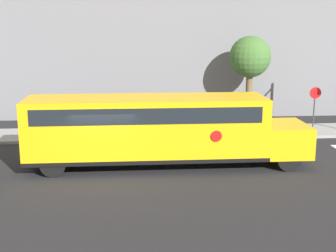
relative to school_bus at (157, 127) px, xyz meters
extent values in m
plane|color=black|center=(-2.16, -0.80, -1.70)|extent=(60.00, 60.00, 0.00)
cube|color=gray|center=(-2.16, 5.70, -1.63)|extent=(44.00, 3.00, 0.15)
cube|color=slate|center=(-2.16, 12.20, 3.24)|extent=(32.00, 4.00, 9.88)
cube|color=#EAA80F|center=(-0.42, 0.00, -0.01)|extent=(9.84, 2.50, 2.49)
cube|color=#EAA80F|center=(5.43, 0.00, -0.60)|extent=(1.87, 2.50, 1.30)
cube|color=black|center=(-0.42, 0.00, -1.17)|extent=(9.84, 2.54, 0.16)
cube|color=black|center=(-0.42, 0.00, 0.69)|extent=(9.05, 2.53, 0.64)
cylinder|color=red|center=(2.28, -1.29, -0.13)|extent=(0.44, 0.02, 0.44)
cylinder|color=black|center=(5.34, 1.08, -1.20)|extent=(1.00, 0.30, 1.00)
cylinder|color=black|center=(5.34, -1.08, -1.20)|extent=(1.00, 0.30, 1.00)
cylinder|color=black|center=(-4.14, 1.08, -1.20)|extent=(1.00, 0.30, 1.00)
cylinder|color=black|center=(-4.14, -1.08, -1.20)|extent=(1.00, 0.30, 1.00)
cylinder|color=#38383A|center=(8.76, 5.09, -0.54)|extent=(0.07, 0.07, 2.31)
cylinder|color=red|center=(8.76, 5.04, 0.58)|extent=(0.62, 0.03, 0.62)
cylinder|color=brown|center=(5.96, 8.22, -0.07)|extent=(0.38, 0.38, 3.27)
sphere|color=#3D662D|center=(5.96, 8.22, 2.29)|extent=(2.43, 2.43, 2.43)
camera|label=1|loc=(-1.02, -18.95, 4.20)|focal=50.00mm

